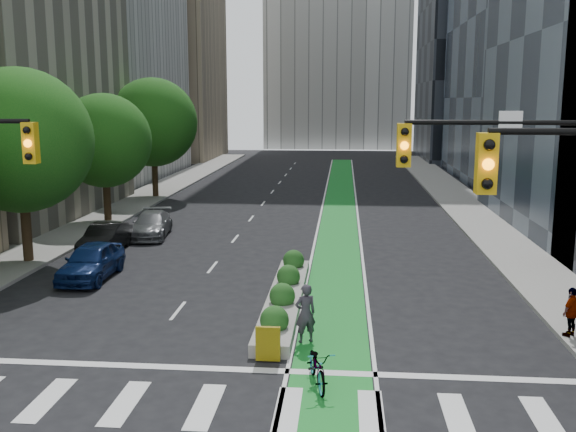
% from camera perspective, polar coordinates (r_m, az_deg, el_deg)
% --- Properties ---
extents(ground, '(160.00, 160.00, 0.00)m').
position_cam_1_polar(ground, '(17.22, -6.62, -14.98)').
color(ground, black).
rests_on(ground, ground).
extents(sidewalk_left, '(3.60, 90.00, 0.15)m').
position_cam_1_polar(sidewalk_left, '(43.58, -15.29, 0.31)').
color(sidewalk_left, gray).
rests_on(sidewalk_left, ground).
extents(sidewalk_right, '(3.60, 90.00, 0.15)m').
position_cam_1_polar(sidewalk_right, '(41.78, 16.71, -0.18)').
color(sidewalk_right, gray).
rests_on(sidewalk_right, ground).
extents(bike_lane_paint, '(2.20, 70.00, 0.01)m').
position_cam_1_polar(bike_lane_paint, '(45.84, 4.61, 1.03)').
color(bike_lane_paint, '#188429').
rests_on(bike_lane_paint, ground).
extents(building_tan_far, '(14.00, 16.00, 26.00)m').
position_cam_1_polar(building_tan_far, '(84.70, -11.29, 13.90)').
color(building_tan_far, tan).
rests_on(building_tan_far, ground).
extents(building_dark_end, '(14.00, 18.00, 28.00)m').
position_cam_1_polar(building_dark_end, '(85.18, 16.86, 14.32)').
color(building_dark_end, black).
rests_on(building_dark_end, ground).
extents(tree_mid, '(6.40, 6.40, 8.78)m').
position_cam_1_polar(tree_mid, '(30.80, -22.73, 6.20)').
color(tree_mid, black).
rests_on(tree_mid, ground).
extents(tree_midfar, '(5.60, 5.60, 7.76)m').
position_cam_1_polar(tree_midfar, '(39.95, -16.02, 6.45)').
color(tree_midfar, black).
rests_on(tree_midfar, ground).
extents(tree_far, '(6.60, 6.60, 9.00)m').
position_cam_1_polar(tree_far, '(49.38, -11.91, 8.14)').
color(tree_far, black).
rests_on(tree_far, ground).
extents(signal_right, '(5.82, 0.51, 7.20)m').
position_cam_1_polar(signal_right, '(16.81, 23.73, 0.77)').
color(signal_right, black).
rests_on(signal_right, ground).
extents(median_planter, '(1.20, 10.26, 1.10)m').
position_cam_1_polar(median_planter, '(23.43, -0.27, -7.00)').
color(median_planter, gray).
rests_on(median_planter, ground).
extents(bicycle, '(1.12, 2.10, 1.05)m').
position_cam_1_polar(bicycle, '(17.10, 2.64, -13.19)').
color(bicycle, gray).
rests_on(bicycle, ground).
extents(cyclist, '(0.80, 0.68, 1.85)m').
position_cam_1_polar(cyclist, '(19.76, 1.56, -8.65)').
color(cyclist, '#322E37').
rests_on(cyclist, ground).
extents(parked_car_left_near, '(1.84, 4.42, 1.50)m').
position_cam_1_polar(parked_car_left_near, '(27.86, -17.08, -3.86)').
color(parked_car_left_near, '#0D1E4E').
rests_on(parked_car_left_near, ground).
extents(parked_car_left_mid, '(1.52, 4.25, 1.39)m').
position_cam_1_polar(parked_car_left_mid, '(32.48, -15.94, -1.92)').
color(parked_car_left_mid, black).
rests_on(parked_car_left_mid, ground).
extents(parked_car_left_far, '(2.41, 4.76, 1.33)m').
position_cam_1_polar(parked_car_left_far, '(35.63, -12.05, -0.75)').
color(parked_car_left_far, '#5A5C5F').
rests_on(parked_car_left_far, ground).
extents(pedestrian_far, '(0.93, 0.89, 1.55)m').
position_cam_1_polar(pedestrian_far, '(21.70, 23.90, -7.80)').
color(pedestrian_far, gray).
rests_on(pedestrian_far, sidewalk_right).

